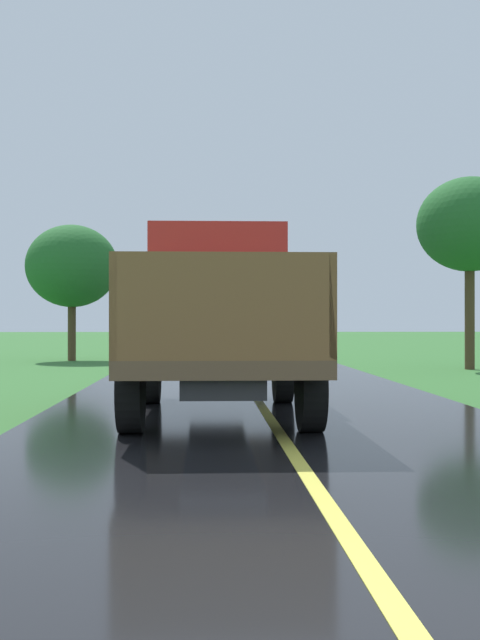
{
  "coord_description": "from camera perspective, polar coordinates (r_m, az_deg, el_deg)",
  "views": [
    {
      "loc": [
        -0.85,
        -2.84,
        1.38
      ],
      "look_at": [
        -0.27,
        10.72,
        1.4
      ],
      "focal_mm": 44.83,
      "sensor_mm": 36.0,
      "label": 1
    }
  ],
  "objects": [
    {
      "name": "banana_truck_near",
      "position": [
        11.79,
        -1.61,
        0.33
      ],
      "size": [
        2.38,
        5.82,
        2.8
      ],
      "color": "#2D2D30",
      "rests_on": "road_surface"
    },
    {
      "name": "roadside_tree_near_left",
      "position": [
        28.56,
        -11.91,
        3.77
      ],
      "size": [
        3.2,
        3.2,
        4.75
      ],
      "color": "#4C3823",
      "rests_on": "ground"
    },
    {
      "name": "roadside_tree_mid_right",
      "position": [
        23.9,
        16.07,
        6.53
      ],
      "size": [
        3.0,
        3.0,
        5.51
      ],
      "color": "#4C3823",
      "rests_on": "ground"
    }
  ]
}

